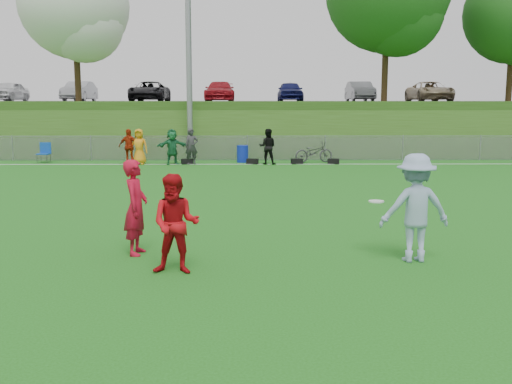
{
  "coord_description": "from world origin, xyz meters",
  "views": [
    {
      "loc": [
        0.14,
        -9.23,
        2.7
      ],
      "look_at": [
        0.24,
        0.5,
        1.25
      ],
      "focal_mm": 40.0,
      "sensor_mm": 36.0,
      "label": 1
    }
  ],
  "objects_px": {
    "player_red_left": "(136,207)",
    "player_blue": "(415,208)",
    "player_red_center": "(176,224)",
    "frisbee": "(376,201)",
    "recycling_bin": "(243,154)",
    "bicycle": "(314,152)"
  },
  "relations": [
    {
      "from": "bicycle",
      "to": "player_red_center",
      "type": "bearing_deg",
      "value": 149.79
    },
    {
      "from": "recycling_bin",
      "to": "bicycle",
      "type": "relative_size",
      "value": 0.43
    },
    {
      "from": "player_blue",
      "to": "frisbee",
      "type": "bearing_deg",
      "value": -41.31
    },
    {
      "from": "recycling_bin",
      "to": "bicycle",
      "type": "xyz_separation_m",
      "value": [
        3.52,
        -0.2,
        0.09
      ]
    },
    {
      "from": "player_red_left",
      "to": "player_blue",
      "type": "relative_size",
      "value": 0.92
    },
    {
      "from": "player_red_center",
      "to": "bicycle",
      "type": "distance_m",
      "value": 19.42
    },
    {
      "from": "player_red_left",
      "to": "frisbee",
      "type": "bearing_deg",
      "value": -87.83
    },
    {
      "from": "bicycle",
      "to": "player_blue",
      "type": "bearing_deg",
      "value": 161.97
    },
    {
      "from": "frisbee",
      "to": "bicycle",
      "type": "distance_m",
      "value": 17.79
    },
    {
      "from": "recycling_bin",
      "to": "bicycle",
      "type": "distance_m",
      "value": 3.52
    },
    {
      "from": "player_blue",
      "to": "bicycle",
      "type": "distance_m",
      "value": 18.21
    },
    {
      "from": "player_blue",
      "to": "bicycle",
      "type": "height_order",
      "value": "player_blue"
    },
    {
      "from": "player_red_center",
      "to": "frisbee",
      "type": "bearing_deg",
      "value": 22.7
    },
    {
      "from": "player_red_left",
      "to": "player_blue",
      "type": "distance_m",
      "value": 5.03
    },
    {
      "from": "player_red_left",
      "to": "recycling_bin",
      "type": "bearing_deg",
      "value": -2.34
    },
    {
      "from": "player_blue",
      "to": "recycling_bin",
      "type": "height_order",
      "value": "player_blue"
    },
    {
      "from": "player_red_left",
      "to": "player_red_center",
      "type": "distance_m",
      "value": 1.53
    },
    {
      "from": "player_blue",
      "to": "recycling_bin",
      "type": "bearing_deg",
      "value": -83.77
    },
    {
      "from": "player_red_center",
      "to": "frisbee",
      "type": "xyz_separation_m",
      "value": [
        3.52,
        1.17,
        0.18
      ]
    },
    {
      "from": "player_red_left",
      "to": "player_red_center",
      "type": "xyz_separation_m",
      "value": [
        0.89,
        -1.24,
        -0.06
      ]
    },
    {
      "from": "player_red_left",
      "to": "bicycle",
      "type": "xyz_separation_m",
      "value": [
        5.25,
        17.68,
        -0.37
      ]
    },
    {
      "from": "player_red_center",
      "to": "frisbee",
      "type": "relative_size",
      "value": 5.79
    }
  ]
}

